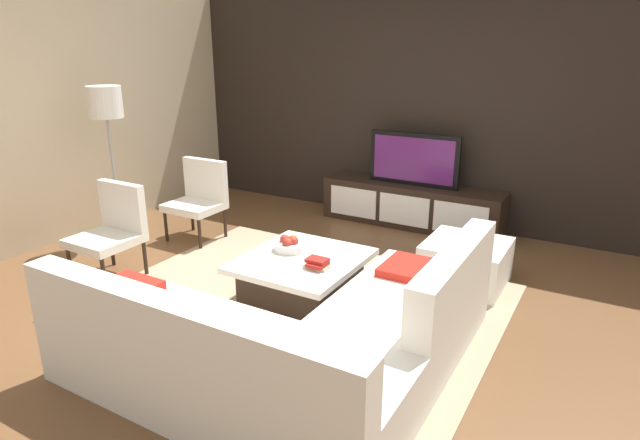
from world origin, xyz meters
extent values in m
plane|color=brown|center=(0.00, 0.00, 0.00)|extent=(14.00, 14.00, 0.00)
cube|color=black|center=(0.00, 2.70, 1.40)|extent=(6.40, 0.12, 2.80)
cube|color=#C6B28E|center=(-3.20, 0.20, 1.40)|extent=(0.12, 5.20, 2.80)
cube|color=tan|center=(-0.10, 0.00, 0.01)|extent=(3.26, 2.62, 0.01)
cube|color=black|center=(0.00, 2.40, 0.25)|extent=(2.14, 0.46, 0.50)
cube|color=white|center=(-0.66, 2.16, 0.25)|extent=(0.60, 0.01, 0.35)
cube|color=white|center=(0.00, 2.16, 0.25)|extent=(0.60, 0.01, 0.35)
cube|color=white|center=(0.66, 2.16, 0.25)|extent=(0.60, 0.01, 0.35)
cube|color=black|center=(0.00, 2.40, 0.80)|extent=(1.07, 0.05, 0.61)
cube|color=#591E66|center=(0.00, 2.37, 0.80)|extent=(0.97, 0.01, 0.51)
cube|color=white|center=(0.20, -1.30, 0.21)|extent=(2.30, 0.85, 0.43)
cube|color=white|center=(0.20, -1.64, 0.62)|extent=(2.30, 0.18, 0.39)
cube|color=white|center=(0.93, -0.17, 0.21)|extent=(0.85, 1.41, 0.43)
cube|color=white|center=(1.26, -0.17, 0.62)|extent=(0.18, 1.41, 0.39)
cube|color=red|center=(-0.49, -1.30, 0.54)|extent=(0.36, 0.20, 0.22)
cube|color=red|center=(0.93, 0.18, 0.46)|extent=(0.60, 0.44, 0.06)
cube|color=black|center=(-0.10, 0.10, 0.17)|extent=(0.76, 0.83, 0.33)
cube|color=white|center=(-0.10, 0.10, 0.35)|extent=(0.95, 1.04, 0.05)
cylinder|color=black|center=(-2.10, -0.68, 0.19)|extent=(0.04, 0.04, 0.38)
cylinder|color=black|center=(-1.64, -0.68, 0.19)|extent=(0.04, 0.04, 0.38)
cylinder|color=black|center=(-2.10, -0.21, 0.19)|extent=(0.04, 0.04, 0.38)
cylinder|color=black|center=(-1.64, -0.21, 0.19)|extent=(0.04, 0.04, 0.38)
cube|color=white|center=(-1.87, -0.45, 0.38)|extent=(0.54, 0.54, 0.08)
cube|color=white|center=(-1.87, -0.21, 0.65)|extent=(0.54, 0.08, 0.45)
cylinder|color=#A5A5AA|center=(-2.57, 0.29, 0.01)|extent=(0.28, 0.28, 0.02)
cylinder|color=#A5A5AA|center=(-2.57, 0.29, 0.69)|extent=(0.03, 0.03, 1.33)
cylinder|color=white|center=(-2.57, 0.29, 1.51)|extent=(0.34, 0.34, 0.32)
cube|color=white|center=(1.01, 1.10, 0.20)|extent=(0.70, 0.70, 0.40)
cylinder|color=silver|center=(-0.28, 0.20, 0.42)|extent=(0.28, 0.28, 0.07)
sphere|color=#B23326|center=(-0.25, 0.20, 0.47)|extent=(0.09, 0.09, 0.09)
sphere|color=gold|center=(-0.28, 0.25, 0.47)|extent=(0.08, 0.08, 0.08)
sphere|color=#B23326|center=(-0.34, 0.20, 0.47)|extent=(0.09, 0.09, 0.09)
sphere|color=#B23326|center=(-0.27, 0.14, 0.47)|extent=(0.09, 0.09, 0.09)
cylinder|color=black|center=(-2.14, 0.54, 0.19)|extent=(0.04, 0.04, 0.38)
cylinder|color=black|center=(-1.65, 0.54, 0.19)|extent=(0.04, 0.04, 0.38)
cylinder|color=black|center=(-2.14, 0.96, 0.19)|extent=(0.04, 0.04, 0.38)
cylinder|color=black|center=(-1.65, 0.96, 0.19)|extent=(0.04, 0.04, 0.38)
cube|color=white|center=(-1.89, 0.75, 0.38)|extent=(0.57, 0.49, 0.08)
cube|color=white|center=(-1.89, 0.96, 0.65)|extent=(0.57, 0.08, 0.45)
cube|color=#CCB78C|center=(0.12, -0.02, 0.39)|extent=(0.20, 0.11, 0.02)
cube|color=maroon|center=(0.13, -0.02, 0.42)|extent=(0.14, 0.15, 0.03)
cube|color=maroon|center=(0.11, -0.01, 0.44)|extent=(0.17, 0.12, 0.03)
camera|label=1|loc=(2.11, -3.40, 2.10)|focal=29.99mm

